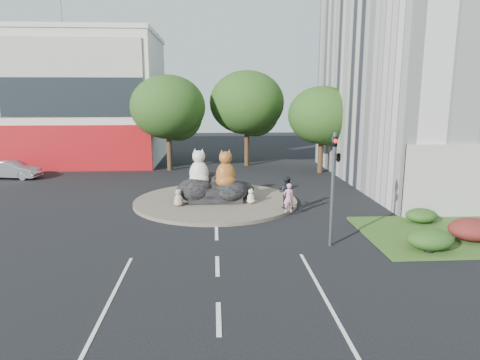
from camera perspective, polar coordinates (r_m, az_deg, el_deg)
The scene contains 21 objects.
ground at distance 16.99m, azimuth -3.04°, elevation -11.39°, with size 120.00×120.00×0.00m, color black.
roundabout_island at distance 26.48m, azimuth -3.25°, elevation -2.83°, with size 10.00×10.00×0.20m, color brown.
rock_plinth at distance 26.35m, azimuth -3.26°, elevation -1.67°, with size 3.20×2.60×0.90m, color black, non-canonical shape.
shophouse_block at distance 47.14m, azimuth -26.27°, elevation 9.70°, with size 25.20×12.30×17.40m.
grass_verge at distance 23.18m, azimuth 28.27°, elevation -6.36°, with size 10.00×6.00×0.12m, color #274918.
tree_left at distance 37.97m, azimuth -9.47°, elevation 9.17°, with size 6.46×6.46×8.27m.
tree_mid at distance 39.88m, azimuth 1.02°, elevation 9.86°, with size 6.84×6.84×8.76m.
tree_right at distance 36.95m, azimuth 10.93°, elevation 8.10°, with size 5.70×5.70×7.30m.
hedge_near_green at distance 19.91m, azimuth 24.01°, elevation -7.19°, with size 2.00×1.60×0.90m, color #183812.
hedge_red at distance 21.96m, azimuth 28.65°, elevation -5.81°, with size 2.20×1.76×0.99m, color #4D1514.
hedge_back_green at distance 23.84m, azimuth 23.04°, elevation -4.38°, with size 1.60×1.28×0.72m, color #183812.
traffic_light at distance 18.65m, azimuth 12.65°, elevation 1.99°, with size 0.44×1.24×5.00m.
street_lamp at distance 27.04m, azimuth 25.12°, elevation 6.00°, with size 2.34×0.22×8.06m.
cat_white at distance 26.14m, azimuth -5.50°, elevation 1.73°, with size 1.36×1.18×2.27m, color beige, non-canonical shape.
cat_tabby at distance 25.56m, azimuth -1.94°, elevation 1.57°, with size 1.36×1.18×2.27m, color #B74C26, non-canonical shape.
kitten_calico at distance 25.11m, azimuth -8.22°, elevation -2.28°, with size 0.61×0.53×1.02m, color beige, non-canonical shape.
kitten_white at distance 25.41m, azimuth 1.45°, elevation -2.12°, with size 0.55×0.48×0.92m, color beige, non-canonical shape.
pedestrian_pink at distance 23.52m, azimuth 6.48°, elevation -2.39°, with size 0.59×0.39×1.63m, color #CE859E.
pedestrian_dark at distance 24.40m, azimuth 6.20°, elevation -1.66°, with size 0.89×0.69×1.82m, color black.
parked_car at distance 38.43m, azimuth -28.06°, elevation 1.21°, with size 1.51×4.33×1.43m, color #A5A7AD.
litter_bin at distance 19.64m, azimuth 23.96°, elevation -7.69°, with size 0.44×0.44×0.74m, color black.
Camera 1 is at (-0.08, -15.68, 6.54)m, focal length 32.00 mm.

